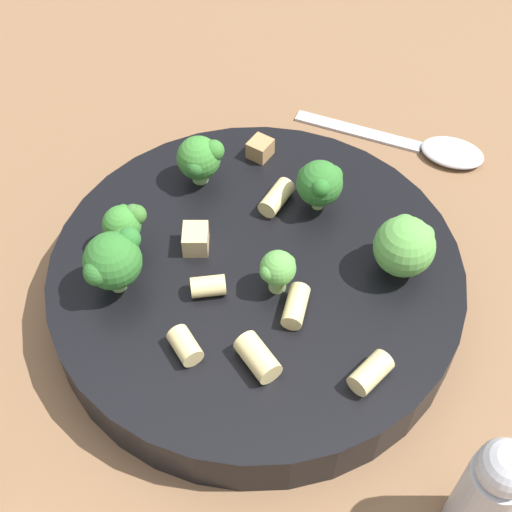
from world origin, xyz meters
The scene contains 19 objects.
ground_plane centered at (0.00, 0.00, 0.00)m, with size 2.00×2.00×0.00m, color brown.
pasta_bowl centered at (0.00, 0.00, 0.02)m, with size 0.27×0.27×0.04m.
broccoli_floret_0 centered at (0.04, -0.08, 0.07)m, with size 0.04×0.04×0.05m.
broccoli_floret_1 centered at (0.01, 0.02, 0.06)m, with size 0.02×0.02×0.03m.
broccoli_floret_2 centered at (-0.07, -0.06, 0.06)m, with size 0.03×0.03×0.04m.
broccoli_floret_3 centered at (0.01, -0.09, 0.06)m, with size 0.03×0.03×0.04m.
broccoli_floret_4 centered at (-0.02, 0.09, 0.06)m, with size 0.04×0.04×0.04m.
broccoli_floret_5 centered at (-0.06, 0.03, 0.06)m, with size 0.03×0.03×0.04m.
rigatoni_0 centered at (0.03, -0.02, 0.04)m, with size 0.01×0.01×0.02m, color #E0C67F.
rigatoni_1 centered at (0.06, 0.09, 0.04)m, with size 0.01×0.01×0.03m, color #E0C67F.
rigatoni_2 centered at (0.07, 0.02, 0.05)m, with size 0.02×0.02×0.03m, color #E0C67F.
rigatoni_3 centered at (-0.06, 0.00, 0.04)m, with size 0.01×0.01×0.03m, color #E0C67F.
rigatoni_4 centered at (0.07, -0.02, 0.04)m, with size 0.01×0.01×0.02m, color #E0C67F.
rigatoni_5 centered at (0.03, 0.03, 0.04)m, with size 0.01×0.01×0.03m, color #E0C67F.
chicken_chunk_0 centered at (-0.05, 0.10, 0.04)m, with size 0.02×0.02×0.01m, color tan.
chicken_chunk_1 centered at (-0.10, -0.02, 0.04)m, with size 0.02×0.02×0.01m, color #A87A4C.
chicken_chunk_2 centered at (-0.01, -0.04, 0.05)m, with size 0.02×0.02×0.02m, color tan.
pepper_shaker centered at (0.12, 0.15, 0.05)m, with size 0.03×0.03×0.09m.
spoon centered at (-0.18, 0.10, 0.00)m, with size 0.04×0.16×0.01m.
Camera 1 is at (0.28, 0.07, 0.41)m, focal length 50.00 mm.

